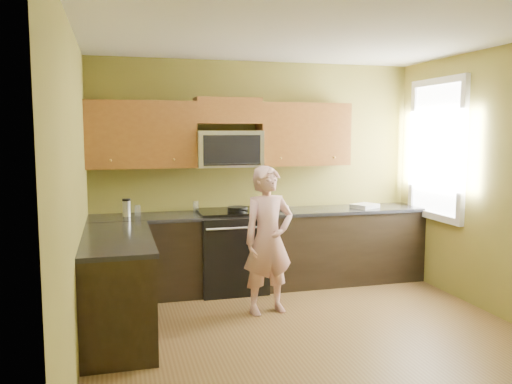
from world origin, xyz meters
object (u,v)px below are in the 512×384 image
object	(u,v)px
woman	(268,240)
frying_pan	(237,211)
stove	(231,250)
travel_mug	(127,216)
microwave	(228,167)
butter_tub	(269,212)

from	to	relation	value
woman	frying_pan	xyz separation A→B (m)	(-0.14, 0.78, 0.19)
stove	travel_mug	size ratio (longest dim) A/B	4.80
woman	travel_mug	size ratio (longest dim) A/B	7.65
stove	microwave	distance (m)	0.98
microwave	frying_pan	size ratio (longest dim) A/B	1.86
frying_pan	travel_mug	size ratio (longest dim) A/B	2.06
stove	microwave	world-z (taller)	microwave
woman	butter_tub	bearing A→B (deg)	62.69
microwave	travel_mug	world-z (taller)	microwave
frying_pan	microwave	bearing A→B (deg)	94.83
travel_mug	frying_pan	bearing A→B (deg)	-5.57
woman	frying_pan	world-z (taller)	woman
frying_pan	butter_tub	distance (m)	0.39
butter_tub	travel_mug	world-z (taller)	travel_mug
woman	frying_pan	size ratio (longest dim) A/B	3.71
woman	travel_mug	distance (m)	1.65
woman	travel_mug	world-z (taller)	woman
stove	frying_pan	xyz separation A→B (m)	(0.06, -0.07, 0.47)
microwave	travel_mug	size ratio (longest dim) A/B	3.84
butter_tub	travel_mug	xyz separation A→B (m)	(-1.63, 0.07, -0.00)
stove	butter_tub	size ratio (longest dim) A/B	7.19
microwave	woman	world-z (taller)	microwave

